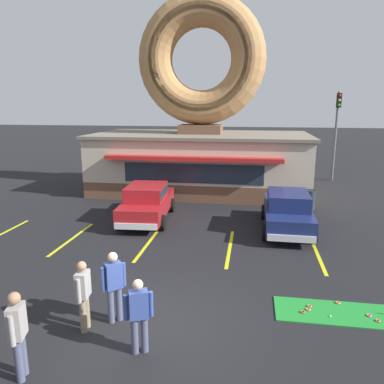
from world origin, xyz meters
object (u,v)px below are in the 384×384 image
(pedestrian_hooded_kid, at_px, (83,292))
(traffic_light_pole, at_px, (337,125))
(trash_bin, at_px, (309,200))
(pedestrian_clipboard_woman, at_px, (114,283))
(golf_ball, at_px, (330,316))
(car_navy, at_px, (287,209))
(pedestrian_crossing_woman, at_px, (18,331))
(pedestrian_beanie_man, at_px, (139,313))
(car_red, at_px, (147,201))

(pedestrian_hooded_kid, bearing_deg, traffic_light_pole, 64.56)
(trash_bin, bearing_deg, traffic_light_pole, 71.72)
(pedestrian_clipboard_woman, relative_size, trash_bin, 1.78)
(golf_ball, relative_size, car_navy, 0.01)
(traffic_light_pole, bearing_deg, pedestrian_crossing_woman, -114.77)
(pedestrian_beanie_man, relative_size, traffic_light_pole, 0.28)
(car_navy, bearing_deg, car_red, 176.14)
(car_navy, xyz_separation_m, traffic_light_pole, (3.87, 10.98, 2.84))
(car_red, bearing_deg, pedestrian_hooded_kid, -83.85)
(golf_ball, xyz_separation_m, pedestrian_clipboard_woman, (-5.03, -0.93, 0.91))
(car_navy, relative_size, pedestrian_hooded_kid, 2.76)
(pedestrian_crossing_woman, height_order, traffic_light_pole, traffic_light_pole)
(car_red, relative_size, pedestrian_crossing_woman, 2.67)
(car_red, height_order, pedestrian_crossing_woman, pedestrian_crossing_woman)
(pedestrian_hooded_kid, relative_size, traffic_light_pole, 0.29)
(car_navy, bearing_deg, traffic_light_pole, 70.57)
(car_red, bearing_deg, pedestrian_crossing_woman, -87.71)
(pedestrian_crossing_woman, xyz_separation_m, trash_bin, (6.89, 12.74, -0.48))
(car_red, distance_m, car_navy, 5.97)
(car_navy, relative_size, pedestrian_clipboard_woman, 2.64)
(pedestrian_beanie_man, bearing_deg, traffic_light_pole, 68.89)
(trash_bin, bearing_deg, car_navy, -112.10)
(pedestrian_beanie_man, bearing_deg, car_red, 104.90)
(golf_ball, distance_m, pedestrian_crossing_woman, 6.84)
(car_red, xyz_separation_m, pedestrian_hooded_kid, (0.89, -8.23, 0.04))
(pedestrian_hooded_kid, xyz_separation_m, trash_bin, (6.40, 11.09, -0.42))
(trash_bin, bearing_deg, pedestrian_crossing_woman, -118.41)
(car_red, distance_m, pedestrian_beanie_man, 9.12)
(pedestrian_hooded_kid, height_order, trash_bin, pedestrian_hooded_kid)
(car_navy, bearing_deg, pedestrian_beanie_man, -113.25)
(car_navy, relative_size, traffic_light_pole, 0.79)
(car_navy, height_order, pedestrian_beanie_man, pedestrian_beanie_man)
(car_navy, xyz_separation_m, pedestrian_hooded_kid, (-5.07, -7.83, 0.04))
(pedestrian_beanie_man, bearing_deg, pedestrian_clipboard_woman, 131.90)
(car_red, height_order, trash_bin, car_red)
(car_navy, height_order, pedestrian_clipboard_woman, pedestrian_clipboard_woman)
(pedestrian_crossing_woman, bearing_deg, car_navy, 59.57)
(golf_ball, bearing_deg, pedestrian_crossing_woman, -153.69)
(golf_ball, distance_m, pedestrian_hooded_kid, 5.81)
(pedestrian_beanie_man, relative_size, pedestrian_crossing_woman, 0.93)
(car_navy, distance_m, trash_bin, 3.54)
(pedestrian_beanie_man, bearing_deg, car_navy, 66.75)
(car_red, bearing_deg, golf_ball, -46.72)
(golf_ball, height_order, pedestrian_hooded_kid, pedestrian_hooded_kid)
(pedestrian_beanie_man, bearing_deg, trash_bin, 67.07)
(pedestrian_crossing_woman, bearing_deg, car_red, 92.29)
(pedestrian_beanie_man, distance_m, pedestrian_crossing_woman, 2.22)
(car_navy, height_order, trash_bin, car_navy)
(pedestrian_hooded_kid, relative_size, pedestrian_crossing_woman, 0.95)
(car_navy, xyz_separation_m, pedestrian_beanie_man, (-3.62, -8.41, 0.02))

